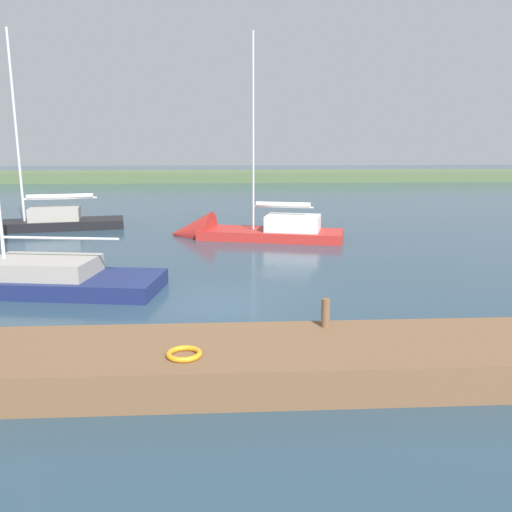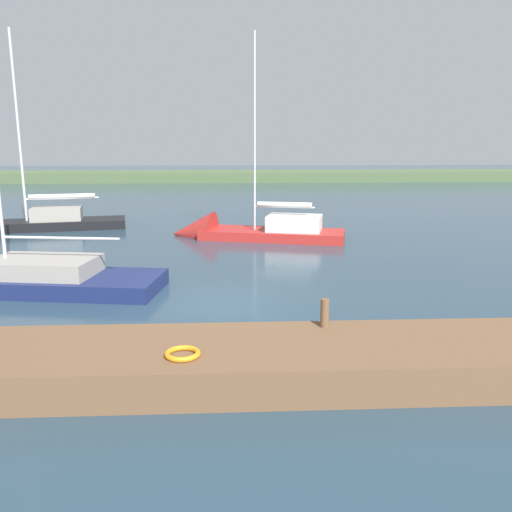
{
  "view_description": "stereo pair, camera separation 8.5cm",
  "coord_description": "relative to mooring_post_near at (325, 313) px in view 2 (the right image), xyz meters",
  "views": [
    {
      "loc": [
        -0.22,
        14.47,
        4.53
      ],
      "look_at": [
        -1.01,
        0.55,
        1.52
      ],
      "focal_mm": 36.45,
      "sensor_mm": 36.0,
      "label": 1
    },
    {
      "loc": [
        -0.31,
        14.47,
        4.53
      ],
      "look_at": [
        -1.01,
        0.55,
        1.52
      ],
      "focal_mm": 36.45,
      "sensor_mm": 36.0,
      "label": 2
    }
  ],
  "objects": [
    {
      "name": "ground_plane",
      "position": [
        2.29,
        -4.08,
        -1.04
      ],
      "size": [
        200.0,
        200.0,
        0.0
      ],
      "primitive_type": "plane",
      "color": "#263D4C"
    },
    {
      "name": "far_shoreline",
      "position": [
        2.29,
        -55.64,
        -1.04
      ],
      "size": [
        180.0,
        8.0,
        2.4
      ],
      "primitive_type": "cube",
      "color": "#4C603D",
      "rests_on": "ground_plane"
    },
    {
      "name": "dock_pier",
      "position": [
        2.29,
        0.91,
        -0.67
      ],
      "size": [
        22.89,
        2.59,
        0.73
      ],
      "primitive_type": "cube",
      "color": "brown",
      "rests_on": "ground_plane"
    },
    {
      "name": "mooring_post_near",
      "position": [
        0.0,
        0.0,
        0.0
      ],
      "size": [
        0.18,
        0.18,
        0.62
      ],
      "primitive_type": "cylinder",
      "color": "brown",
      "rests_on": "dock_pier"
    },
    {
      "name": "life_ring_buoy",
      "position": [
        2.88,
        1.42,
        -0.26
      ],
      "size": [
        0.66,
        0.66,
        0.1
      ],
      "primitive_type": "torus",
      "color": "orange",
      "rests_on": "dock_pier"
    },
    {
      "name": "sailboat_near_dock",
      "position": [
        1.49,
        -14.86,
        -0.83
      ],
      "size": [
        8.87,
        4.41,
        10.64
      ],
      "rotation": [
        0.0,
        0.0,
        -0.25
      ],
      "color": "#B22823",
      "rests_on": "ground_plane"
    },
    {
      "name": "sailboat_outer_mooring",
      "position": [
        13.32,
        -17.83,
        -0.85
      ],
      "size": [
        9.81,
        4.11,
        11.31
      ],
      "rotation": [
        0.0,
        0.0,
        0.2
      ],
      "color": "black",
      "rests_on": "ground_plane"
    }
  ]
}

